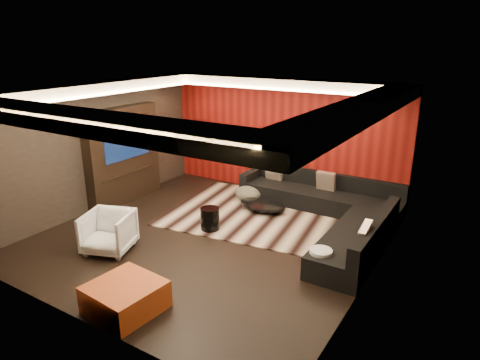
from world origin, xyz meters
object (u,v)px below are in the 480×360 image
Objects in this scene: white_side_table at (320,263)px; orange_ottoman at (125,297)px; drum_stool at (210,219)px; armchair at (109,232)px; sectional_sofa at (332,211)px; coffee_table at (263,207)px.

white_side_table is 0.50× the size of orange_ottoman.
drum_stool reaches higher than orange_ottoman.
orange_ottoman is at bearing -55.78° from armchair.
sectional_sofa reaches higher than white_side_table.
armchair is (-1.46, -3.03, 0.26)m from coffee_table.
white_side_table is (2.06, -1.84, 0.12)m from coffee_table.
coffee_table is 2.39× the size of drum_stool.
armchair reaches higher than coffee_table.
white_side_table is 2.14m from sectional_sofa.
orange_ottoman is at bearing -130.54° from white_side_table.
drum_stool is (-0.45, -1.36, 0.13)m from coffee_table.
coffee_table is 0.29× the size of sectional_sofa.
white_side_table reaches higher than coffee_table.
orange_ottoman is 4.59m from sectional_sofa.
orange_ottoman is 0.25× the size of sectional_sofa.
coffee_table is 1.52m from sectional_sofa.
drum_stool is 2.55m from white_side_table.
drum_stool reaches higher than white_side_table.
armchair reaches higher than white_side_table.
coffee_table is at bearing 71.83° from drum_stool.
drum_stool is at bearing -108.17° from coffee_table.
armchair is at bearing 144.37° from orange_ottoman.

